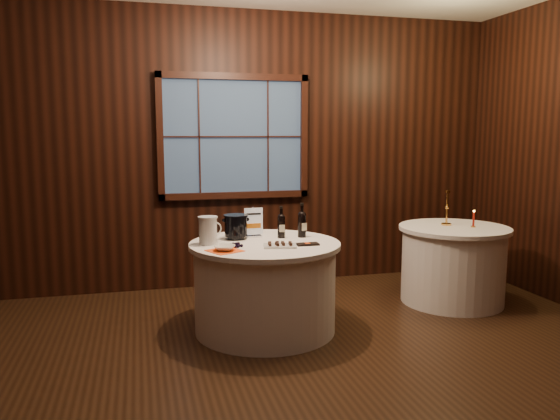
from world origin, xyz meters
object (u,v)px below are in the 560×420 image
object	(u,v)px
port_bottle_right	(302,222)
chocolate_plate	(280,245)
main_table	(265,286)
side_table	(453,264)
grape_bunch	(236,245)
cracker_bowl	(225,248)
glass_pitcher	(208,230)
port_bottle_left	(281,224)
brass_candlestick	(447,213)
ice_bucket	(236,226)
chocolate_box	(307,244)
sign_stand	(253,227)
red_candle	(474,220)

from	to	relation	value
port_bottle_right	chocolate_plate	xyz separation A→B (m)	(-0.29, -0.35, -0.12)
main_table	side_table	distance (m)	2.02
grape_bunch	cracker_bowl	world-z (taller)	cracker_bowl
side_table	glass_pitcher	world-z (taller)	glass_pitcher
port_bottle_left	grape_bunch	world-z (taller)	port_bottle_left
cracker_bowl	brass_candlestick	bearing A→B (deg)	15.43
main_table	grape_bunch	size ratio (longest dim) A/B	7.77
chocolate_plate	glass_pitcher	xyz separation A→B (m)	(-0.55, 0.25, 0.10)
main_table	ice_bucket	xyz separation A→B (m)	(-0.21, 0.21, 0.50)
ice_bucket	cracker_bowl	distance (m)	0.50
port_bottle_right	glass_pitcher	bearing A→B (deg)	168.08
ice_bucket	chocolate_box	distance (m)	0.67
sign_stand	cracker_bowl	xyz separation A→B (m)	(-0.34, -0.51, -0.07)
chocolate_plate	grape_bunch	distance (m)	0.36
brass_candlestick	glass_pitcher	bearing A→B (deg)	-171.77
glass_pitcher	side_table	bearing A→B (deg)	-18.73
ice_bucket	cracker_bowl	bearing A→B (deg)	-110.42
port_bottle_right	chocolate_plate	size ratio (longest dim) A/B	1.03
chocolate_box	cracker_bowl	size ratio (longest dim) A/B	1.12
side_table	brass_candlestick	world-z (taller)	brass_candlestick
brass_candlestick	ice_bucket	bearing A→B (deg)	-175.09
chocolate_box	cracker_bowl	world-z (taller)	cracker_bowl
port_bottle_left	chocolate_box	distance (m)	0.40
sign_stand	glass_pitcher	size ratio (longest dim) A/B	1.16
cracker_bowl	sign_stand	bearing A→B (deg)	56.59
chocolate_box	port_bottle_left	bearing A→B (deg)	109.91
ice_bucket	red_candle	size ratio (longest dim) A/B	1.26
sign_stand	glass_pitcher	distance (m)	0.48
port_bottle_left	cracker_bowl	size ratio (longest dim) A/B	1.70
port_bottle_left	ice_bucket	xyz separation A→B (m)	(-0.40, 0.04, -0.01)
grape_bunch	brass_candlestick	distance (m)	2.30
main_table	glass_pitcher	world-z (taller)	glass_pitcher
port_bottle_right	sign_stand	bearing A→B (deg)	145.77
chocolate_box	glass_pitcher	size ratio (longest dim) A/B	0.79
port_bottle_left	glass_pitcher	world-z (taller)	port_bottle_left
main_table	ice_bucket	bearing A→B (deg)	135.54
main_table	chocolate_box	distance (m)	0.54
main_table	port_bottle_left	distance (m)	0.56
chocolate_plate	chocolate_box	world-z (taller)	chocolate_plate
port_bottle_right	red_candle	xyz separation A→B (m)	(1.78, 0.07, -0.06)
ice_bucket	red_candle	distance (m)	2.36
main_table	cracker_bowl	distance (m)	0.61
sign_stand	chocolate_plate	xyz separation A→B (m)	(0.12, -0.47, -0.08)
sign_stand	chocolate_box	world-z (taller)	sign_stand
main_table	sign_stand	world-z (taller)	sign_stand
chocolate_box	grape_bunch	bearing A→B (deg)	175.44
chocolate_plate	chocolate_box	size ratio (longest dim) A/B	1.61
main_table	red_candle	bearing A→B (deg)	5.64
cracker_bowl	red_candle	bearing A→B (deg)	10.43
main_table	port_bottle_right	bearing A→B (deg)	21.41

